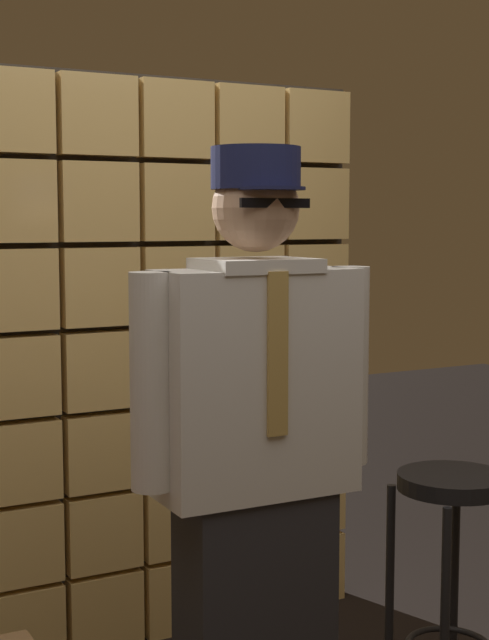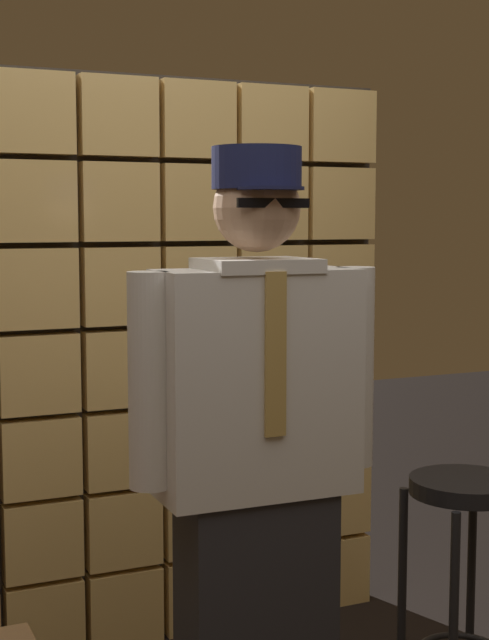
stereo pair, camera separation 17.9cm
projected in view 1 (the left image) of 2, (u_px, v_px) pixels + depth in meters
The scene contains 3 objects.
glass_block_wall at pixel (100, 370), 3.39m from camera, with size 2.10×0.10×2.10m.
standing_person at pixel (255, 466), 2.52m from camera, with size 0.70×0.29×1.75m.
bar_stool at pixel (451, 538), 2.94m from camera, with size 0.34×0.34×0.79m.
Camera 1 is at (-1.14, -1.77, 1.57)m, focal length 53.42 mm.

